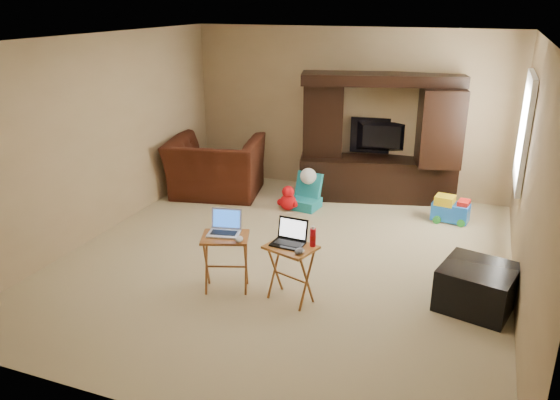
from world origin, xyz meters
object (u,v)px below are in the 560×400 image
at_px(ottoman, 477,287).
at_px(entertainment_center, 379,138).
at_px(tray_table_right, 291,273).
at_px(laptop_left, 223,224).
at_px(mouse_right, 299,251).
at_px(recliner, 216,167).
at_px(mouse_left, 239,239).
at_px(water_bottle, 313,238).
at_px(push_toy, 451,209).
at_px(laptop_right, 288,234).
at_px(television, 382,137).
at_px(child_rocker, 306,192).
at_px(plush_toy, 288,198).
at_px(tray_table_left, 226,263).

bearing_deg(ottoman, entertainment_center, 119.46).
xyz_separation_m(entertainment_center, tray_table_right, (-0.19, -3.31, -0.64)).
bearing_deg(laptop_left, mouse_right, -19.33).
bearing_deg(tray_table_right, recliner, 147.69).
xyz_separation_m(mouse_left, water_bottle, (0.71, 0.18, 0.05)).
relative_size(recliner, push_toy, 2.75).
distance_m(laptop_left, laptop_right, 0.69).
distance_m(television, laptop_left, 3.66).
relative_size(push_toy, tray_table_right, 0.82).
xyz_separation_m(child_rocker, tray_table_right, (0.67, -2.51, 0.04)).
bearing_deg(television, plush_toy, 38.21).
distance_m(recliner, push_toy, 3.52).
xyz_separation_m(entertainment_center, mouse_right, (-0.06, -3.43, -0.32)).
xyz_separation_m(child_rocker, plush_toy, (-0.21, -0.15, -0.07)).
xyz_separation_m(recliner, plush_toy, (1.27, -0.23, -0.26)).
xyz_separation_m(tray_table_left, laptop_left, (-0.03, 0.03, 0.43)).
height_order(television, water_bottle, television).
distance_m(laptop_right, mouse_left, 0.49).
height_order(entertainment_center, mouse_right, entertainment_center).
height_order(ottoman, water_bottle, water_bottle).
bearing_deg(mouse_left, child_rocker, 93.59).
relative_size(entertainment_center, mouse_right, 18.88).
distance_m(laptop_right, mouse_right, 0.24).
xyz_separation_m(tray_table_right, water_bottle, (0.20, 0.08, 0.39)).
distance_m(child_rocker, tray_table_left, 2.55).
distance_m(television, ottoman, 3.46).
relative_size(tray_table_right, water_bottle, 3.25).
relative_size(entertainment_center, child_rocker, 4.50).
bearing_deg(child_rocker, tray_table_right, -66.70).
height_order(tray_table_left, laptop_left, laptop_left).
height_order(entertainment_center, laptop_left, entertainment_center).
height_order(recliner, plush_toy, recliner).
xyz_separation_m(television, mouse_left, (-0.70, -3.64, -0.27)).
height_order(laptop_left, laptop_right, laptop_left).
bearing_deg(recliner, laptop_right, 117.90).
distance_m(tray_table_left, tray_table_right, 0.70).
relative_size(entertainment_center, laptop_right, 7.33).
relative_size(entertainment_center, ottoman, 3.42).
bearing_deg(entertainment_center, mouse_left, -116.21).
height_order(tray_table_right, laptop_left, laptop_left).
bearing_deg(ottoman, child_rocker, 140.95).
bearing_deg(tray_table_left, entertainment_center, 55.60).
relative_size(tray_table_right, mouse_left, 4.82).
distance_m(recliner, child_rocker, 1.50).
bearing_deg(tray_table_left, laptop_left, 115.51).
height_order(tray_table_right, water_bottle, water_bottle).
relative_size(television, mouse_left, 7.68).
bearing_deg(tray_table_left, ottoman, -6.42).
bearing_deg(tray_table_left, recliner, 99.66).
xyz_separation_m(child_rocker, tray_table_left, (-0.03, -2.55, 0.05)).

